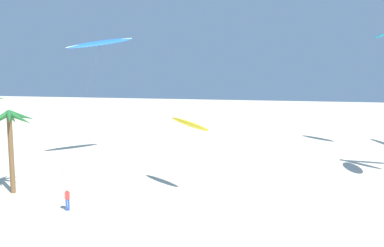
% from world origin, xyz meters
% --- Properties ---
extents(palm_tree_2, '(4.79, 4.69, 7.46)m').
position_xyz_m(palm_tree_2, '(-17.73, 31.09, 6.03)').
color(palm_tree_2, brown).
rests_on(palm_tree_2, ground).
extents(flying_kite_0, '(6.58, 10.94, 15.09)m').
position_xyz_m(flying_kite_0, '(-15.68, 45.14, 14.03)').
color(flying_kite_0, blue).
rests_on(flying_kite_0, ground).
extents(flying_kite_3, '(5.39, 5.19, 6.91)m').
position_xyz_m(flying_kite_3, '(-2.46, 34.90, 6.21)').
color(flying_kite_3, yellow).
rests_on(flying_kite_3, ground).
extents(person_mid_field, '(0.45, 0.33, 1.76)m').
position_xyz_m(person_mid_field, '(-10.55, 27.92, 0.97)').
color(person_mid_field, '#284CA3').
rests_on(person_mid_field, ground).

